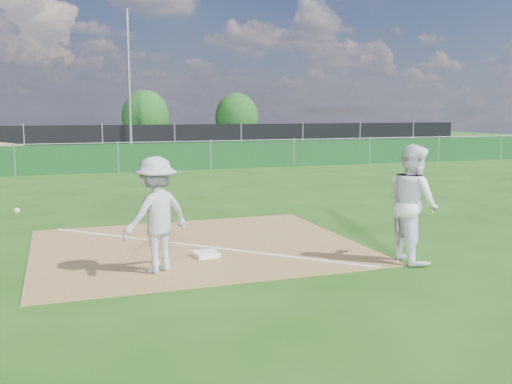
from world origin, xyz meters
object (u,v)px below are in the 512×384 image
(car_mid, at_px, (77,140))
(car_right, at_px, (203,140))
(play_at_first, at_px, (156,215))
(tree_right, at_px, (237,118))
(tree_mid, at_px, (145,117))
(car_left, at_px, (5,141))
(runner, at_px, (412,203))
(light_pole, at_px, (129,84))
(first_base, at_px, (206,254))

(car_mid, relative_size, car_right, 0.96)
(play_at_first, relative_size, tree_right, 0.70)
(car_right, bearing_deg, play_at_first, -173.44)
(car_mid, bearing_deg, car_right, -106.03)
(car_mid, relative_size, tree_mid, 1.14)
(tree_mid, bearing_deg, play_at_first, -98.28)
(car_mid, distance_m, tree_mid, 7.38)
(play_at_first, height_order, car_left, play_at_first)
(runner, xyz_separation_m, tree_mid, (0.66, 34.37, 1.10))
(runner, height_order, tree_right, tree_right)
(car_mid, xyz_separation_m, tree_right, (12.09, 5.11, 1.25))
(light_pole, bearing_deg, tree_right, 47.79)
(runner, bearing_deg, first_base, 69.35)
(car_left, bearing_deg, first_base, -170.75)
(first_base, distance_m, car_mid, 27.81)
(car_right, bearing_deg, tree_right, -11.99)
(first_base, bearing_deg, runner, -23.18)
(tree_mid, bearing_deg, car_right, -67.75)
(runner, bearing_deg, light_pole, 6.65)
(runner, xyz_separation_m, car_mid, (-4.42, 29.18, -0.23))
(play_at_first, bearing_deg, car_mid, 90.38)
(first_base, relative_size, tree_right, 0.10)
(tree_right, bearing_deg, car_right, -124.11)
(car_mid, bearing_deg, car_left, 86.41)
(first_base, xyz_separation_m, tree_mid, (3.93, 32.97, 2.05))
(runner, bearing_deg, car_left, 18.93)
(play_at_first, height_order, tree_mid, tree_mid)
(car_right, relative_size, tree_right, 1.24)
(tree_right, bearing_deg, car_left, -161.84)
(runner, xyz_separation_m, tree_right, (7.67, 34.29, 1.02))
(first_base, distance_m, tree_right, 34.72)
(tree_mid, bearing_deg, car_mid, -134.39)
(light_pole, bearing_deg, play_at_first, -96.17)
(car_left, bearing_deg, tree_right, -73.40)
(play_at_first, distance_m, car_left, 28.53)
(tree_right, bearing_deg, car_mid, -157.08)
(runner, distance_m, car_left, 30.21)
(first_base, height_order, car_mid, car_mid)
(first_base, relative_size, tree_mid, 0.10)
(runner, relative_size, tree_mid, 0.49)
(play_at_first, distance_m, tree_right, 35.58)
(play_at_first, height_order, tree_right, tree_right)
(tree_mid, height_order, tree_right, tree_mid)
(first_base, height_order, tree_right, tree_right)
(tree_mid, bearing_deg, car_left, -149.61)
(runner, height_order, car_mid, runner)
(light_pole, bearing_deg, car_left, 143.46)
(light_pole, distance_m, runner, 24.18)
(light_pole, distance_m, play_at_first, 23.50)
(runner, height_order, car_left, runner)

